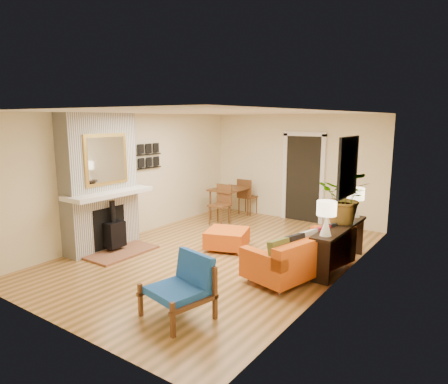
{
  "coord_description": "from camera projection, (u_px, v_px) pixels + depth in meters",
  "views": [
    {
      "loc": [
        4.17,
        -5.77,
        2.49
      ],
      "look_at": [
        0.0,
        0.2,
        1.15
      ],
      "focal_mm": 32.0,
      "sensor_mm": 36.0,
      "label": 1
    }
  ],
  "objects": [
    {
      "name": "room_shell",
      "position": [
        308.0,
        175.0,
        9.01
      ],
      "size": [
        6.5,
        6.5,
        6.5
      ],
      "color": "#C08549",
      "rests_on": "ground"
    },
    {
      "name": "fireplace",
      "position": [
        101.0,
        186.0,
        7.55
      ],
      "size": [
        1.09,
        1.68,
        2.6
      ],
      "color": "white",
      "rests_on": "ground"
    },
    {
      "name": "sofa",
      "position": [
        304.0,
        255.0,
        6.41
      ],
      "size": [
        1.28,
        2.1,
        0.77
      ],
      "color": "silver",
      "rests_on": "ground"
    },
    {
      "name": "ottoman",
      "position": [
        227.0,
        238.0,
        7.72
      ],
      "size": [
        0.95,
        0.95,
        0.38
      ],
      "color": "silver",
      "rests_on": "ground"
    },
    {
      "name": "blue_chair",
      "position": [
        184.0,
        283.0,
        5.08
      ],
      "size": [
        0.9,
        0.88,
        0.79
      ],
      "color": "brown",
      "rests_on": "ground"
    },
    {
      "name": "dining_table",
      "position": [
        232.0,
        194.0,
        10.03
      ],
      "size": [
        0.73,
        1.74,
        0.94
      ],
      "color": "brown",
      "rests_on": "ground"
    },
    {
      "name": "console_table",
      "position": [
        340.0,
        234.0,
        6.7
      ],
      "size": [
        0.34,
        1.85,
        0.72
      ],
      "color": "black",
      "rests_on": "ground"
    },
    {
      "name": "lamp_near",
      "position": [
        326.0,
        214.0,
        6.06
      ],
      "size": [
        0.3,
        0.3,
        0.54
      ],
      "color": "white",
      "rests_on": "console_table"
    },
    {
      "name": "lamp_far",
      "position": [
        356.0,
        199.0,
        7.23
      ],
      "size": [
        0.3,
        0.3,
        0.54
      ],
      "color": "white",
      "rests_on": "console_table"
    },
    {
      "name": "houseplant",
      "position": [
        345.0,
        197.0,
        6.75
      ],
      "size": [
        0.92,
        0.82,
        0.92
      ],
      "primitive_type": "imported",
      "rotation": [
        0.0,
        0.0,
        0.13
      ],
      "color": "#1E5919",
      "rests_on": "console_table"
    }
  ]
}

